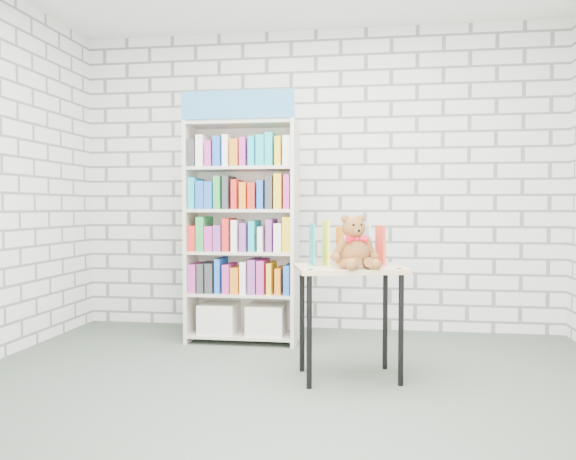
# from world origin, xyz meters

# --- Properties ---
(ground) EXTENTS (4.50, 4.50, 0.00)m
(ground) POSITION_xyz_m (0.00, 0.00, 0.00)
(ground) COLOR #414C40
(ground) RESTS_ON ground
(room_shell) EXTENTS (4.52, 4.02, 2.81)m
(room_shell) POSITION_xyz_m (0.00, 0.00, 1.78)
(room_shell) COLOR silver
(room_shell) RESTS_ON ground
(bookshelf) EXTENTS (0.93, 0.36, 2.09)m
(bookshelf) POSITION_xyz_m (-0.56, 1.36, 0.95)
(bookshelf) COLOR beige
(bookshelf) RESTS_ON ground
(display_table) EXTENTS (0.79, 0.64, 0.75)m
(display_table) POSITION_xyz_m (0.38, 0.46, 0.65)
(display_table) COLOR tan
(display_table) RESTS_ON ground
(table_books) EXTENTS (0.53, 0.33, 0.29)m
(table_books) POSITION_xyz_m (0.35, 0.57, 0.90)
(table_books) COLOR teal
(table_books) RESTS_ON display_table
(teddy_bear) EXTENTS (0.32, 0.31, 0.35)m
(teddy_bear) POSITION_xyz_m (0.41, 0.35, 0.89)
(teddy_bear) COLOR brown
(teddy_bear) RESTS_ON display_table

